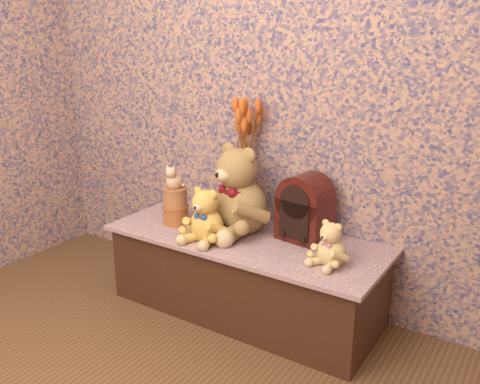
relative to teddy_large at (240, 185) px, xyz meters
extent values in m
cube|color=navy|center=(0.07, 0.21, 0.66)|extent=(3.00, 0.10, 2.60)
cube|color=#3B4678|center=(0.07, -0.06, -0.44)|extent=(1.38, 0.56, 0.41)
cylinder|color=tan|center=(-0.04, 0.10, -0.13)|extent=(0.16, 0.16, 0.21)
cylinder|color=#BF8A38|center=(-0.33, -0.10, -0.19)|extent=(0.14, 0.14, 0.09)
cylinder|color=tan|center=(-0.33, -0.10, -0.09)|extent=(0.14, 0.14, 0.10)
camera|label=1|loc=(1.31, -2.02, 0.72)|focal=38.30mm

